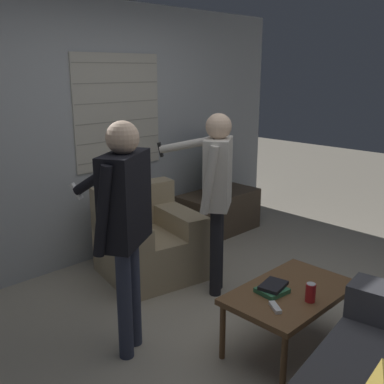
# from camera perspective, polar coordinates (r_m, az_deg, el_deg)

# --- Properties ---
(ground_plane) EXTENTS (16.00, 16.00, 0.00)m
(ground_plane) POSITION_cam_1_polar(r_m,az_deg,el_deg) (3.59, 8.08, -16.87)
(ground_plane) COLOR #B2A893
(wall_back) EXTENTS (5.20, 0.08, 2.55)m
(wall_back) POSITION_cam_1_polar(r_m,az_deg,el_deg) (4.59, -11.89, 7.24)
(wall_back) COLOR #ADB2B7
(wall_back) RESTS_ON ground_plane
(armchair_beige) EXTENTS (0.96, 0.97, 0.83)m
(armchair_beige) POSITION_cam_1_polar(r_m,az_deg,el_deg) (4.30, -5.69, -6.17)
(armchair_beige) COLOR tan
(armchair_beige) RESTS_ON ground_plane
(coffee_table) EXTENTS (0.93, 0.57, 0.44)m
(coffee_table) POSITION_cam_1_polar(r_m,az_deg,el_deg) (3.23, 12.41, -12.76)
(coffee_table) COLOR brown
(coffee_table) RESTS_ON ground_plane
(tv_stand) EXTENTS (1.00, 0.50, 0.49)m
(tv_stand) POSITION_cam_1_polar(r_m,az_deg,el_deg) (5.40, 3.37, -2.56)
(tv_stand) COLOR #4C3D2D
(tv_stand) RESTS_ON ground_plane
(tv) EXTENTS (0.73, 0.58, 0.58)m
(tv) POSITION_cam_1_polar(r_m,az_deg,el_deg) (5.26, 3.44, 3.01)
(tv) COLOR #2D2D33
(tv) RESTS_ON tv_stand
(person_left_standing) EXTENTS (0.54, 0.78, 1.60)m
(person_left_standing) POSITION_cam_1_polar(r_m,az_deg,el_deg) (2.93, -8.61, -2.51)
(person_left_standing) COLOR #33384C
(person_left_standing) RESTS_ON ground_plane
(person_right_standing) EXTENTS (0.47, 0.78, 1.56)m
(person_right_standing) POSITION_cam_1_polar(r_m,az_deg,el_deg) (3.74, 3.11, 1.11)
(person_right_standing) COLOR black
(person_right_standing) RESTS_ON ground_plane
(book_stack) EXTENTS (0.23, 0.19, 0.06)m
(book_stack) POSITION_cam_1_polar(r_m,az_deg,el_deg) (3.15, 10.18, -11.95)
(book_stack) COLOR #33754C
(book_stack) RESTS_ON coffee_table
(soda_can) EXTENTS (0.07, 0.07, 0.13)m
(soda_can) POSITION_cam_1_polar(r_m,az_deg,el_deg) (3.07, 14.82, -12.23)
(soda_can) COLOR red
(soda_can) RESTS_ON coffee_table
(spare_remote) EXTENTS (0.11, 0.13, 0.02)m
(spare_remote) POSITION_cam_1_polar(r_m,az_deg,el_deg) (2.96, 10.51, -14.20)
(spare_remote) COLOR white
(spare_remote) RESTS_ON coffee_table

